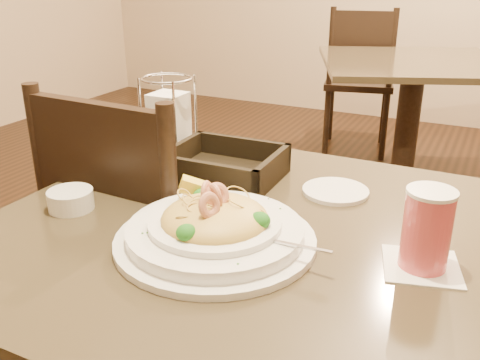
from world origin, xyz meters
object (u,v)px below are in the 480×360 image
at_px(butter_ramekin, 71,200).
at_px(drink_glass, 427,230).
at_px(background_table, 410,104).
at_px(dining_chair_near, 146,251).
at_px(pasta_bowl, 215,227).
at_px(bread_basket, 225,168).
at_px(side_plate, 335,191).
at_px(dining_chair_far, 359,77).
at_px(main_table, 236,321).
at_px(napkin_caddy, 169,122).

bearing_deg(butter_ramekin, drink_glass, 7.11).
relative_size(background_table, drink_glass, 8.01).
distance_m(background_table, dining_chair_near, 1.90).
relative_size(drink_glass, butter_ramekin, 1.63).
height_order(pasta_bowl, drink_glass, drink_glass).
relative_size(bread_basket, side_plate, 1.77).
xyz_separation_m(bread_basket, butter_ramekin, (-0.20, -0.28, -0.00)).
xyz_separation_m(dining_chair_far, butter_ramekin, (0.09, -2.65, 0.24)).
bearing_deg(butter_ramekin, pasta_bowl, 0.55).
bearing_deg(drink_glass, butter_ramekin, -172.89).
bearing_deg(bread_basket, background_table, 86.27).
height_order(background_table, drink_glass, drink_glass).
bearing_deg(pasta_bowl, dining_chair_far, 99.00).
xyz_separation_m(background_table, butter_ramekin, (-0.32, -2.11, 0.25)).
relative_size(pasta_bowl, butter_ramekin, 4.36).
xyz_separation_m(dining_chair_near, drink_glass, (0.67, -0.15, 0.29)).
distance_m(dining_chair_far, butter_ramekin, 2.66).
bearing_deg(main_table, drink_glass, -1.27).
height_order(side_plate, butter_ramekin, butter_ramekin).
bearing_deg(dining_chair_near, butter_ramekin, 93.53).
bearing_deg(main_table, dining_chair_near, 156.14).
height_order(bread_basket, side_plate, bread_basket).
relative_size(background_table, dining_chair_near, 1.26).
xyz_separation_m(dining_chair_far, pasta_bowl, (0.42, -2.65, 0.25)).
relative_size(dining_chair_far, drink_glass, 6.36).
bearing_deg(dining_chair_far, drink_glass, 93.40).
bearing_deg(main_table, dining_chair_far, 99.19).
distance_m(background_table, bread_basket, 1.84).
bearing_deg(dining_chair_far, pasta_bowl, 85.99).
height_order(main_table, butter_ramekin, butter_ramekin).
xyz_separation_m(napkin_caddy, butter_ramekin, (0.00, -0.36, -0.07)).
distance_m(dining_chair_near, drink_glass, 0.74).
distance_m(main_table, side_plate, 0.34).
height_order(main_table, dining_chair_far, dining_chair_far).
relative_size(dining_chair_near, bread_basket, 3.72).
distance_m(pasta_bowl, bread_basket, 0.31).
xyz_separation_m(background_table, drink_glass, (0.35, -2.02, 0.29)).
relative_size(dining_chair_near, napkin_caddy, 4.62).
xyz_separation_m(bread_basket, napkin_caddy, (-0.20, 0.08, 0.06)).
xyz_separation_m(background_table, dining_chair_far, (-0.41, 0.54, 0.01)).
bearing_deg(side_plate, main_table, -120.23).
xyz_separation_m(pasta_bowl, drink_glass, (0.34, 0.08, 0.04)).
xyz_separation_m(background_table, bread_basket, (-0.12, -1.82, 0.25)).
height_order(main_table, pasta_bowl, pasta_bowl).
height_order(napkin_caddy, butter_ramekin, napkin_caddy).
height_order(drink_glass, side_plate, drink_glass).
distance_m(side_plate, butter_ramekin, 0.55).
xyz_separation_m(drink_glass, butter_ramekin, (-0.66, -0.08, -0.05)).
height_order(main_table, side_plate, side_plate).
xyz_separation_m(dining_chair_far, napkin_caddy, (0.09, -2.29, 0.31)).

